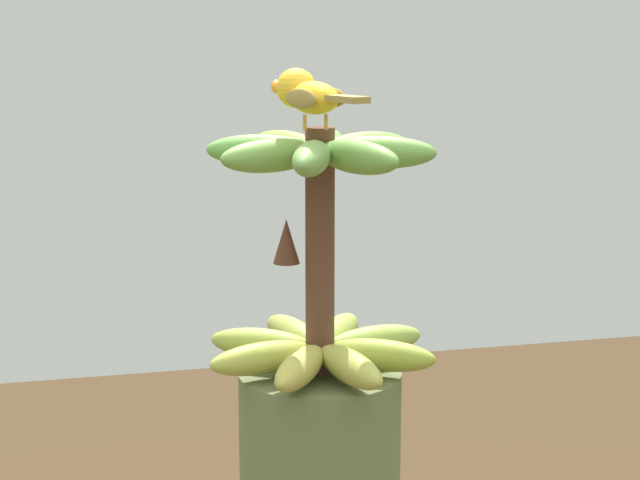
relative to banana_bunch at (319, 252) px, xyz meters
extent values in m
cylinder|color=#4C2D1E|center=(0.00, 0.00, 0.00)|extent=(0.04, 0.04, 0.33)
ellipsoid|color=#94A63D|center=(0.07, -0.04, -0.13)|extent=(0.15, 0.12, 0.04)
ellipsoid|color=#9CA43B|center=(0.08, 0.02, -0.13)|extent=(0.16, 0.08, 0.04)
ellipsoid|color=#9E973D|center=(0.04, 0.07, -0.13)|extent=(0.12, 0.15, 0.04)
ellipsoid|color=#98993D|center=(-0.02, 0.08, -0.13)|extent=(0.08, 0.16, 0.04)
ellipsoid|color=olive|center=(-0.07, 0.04, -0.13)|extent=(0.15, 0.12, 0.04)
ellipsoid|color=#8AA540|center=(-0.08, -0.02, -0.13)|extent=(0.16, 0.08, 0.04)
ellipsoid|color=#8E9E40|center=(-0.04, -0.07, -0.13)|extent=(0.12, 0.15, 0.04)
ellipsoid|color=olive|center=(0.02, -0.08, -0.13)|extent=(0.08, 0.16, 0.04)
ellipsoid|color=#669143|center=(0.03, 0.07, 0.13)|extent=(0.09, 0.16, 0.04)
ellipsoid|color=#5E9139|center=(-0.03, 0.07, 0.13)|extent=(0.10, 0.16, 0.04)
ellipsoid|color=#60933D|center=(-0.07, 0.03, 0.13)|extent=(0.16, 0.09, 0.04)
ellipsoid|color=#629436|center=(-0.07, -0.03, 0.13)|extent=(0.16, 0.10, 0.04)
ellipsoid|color=olive|center=(-0.03, -0.07, 0.13)|extent=(0.09, 0.16, 0.04)
ellipsoid|color=olive|center=(0.03, -0.07, 0.13)|extent=(0.10, 0.16, 0.04)
ellipsoid|color=#5C993C|center=(0.07, -0.03, 0.13)|extent=(0.16, 0.09, 0.04)
ellipsoid|color=#67943E|center=(0.07, 0.03, 0.13)|extent=(0.16, 0.10, 0.04)
cone|color=#4C2D1E|center=(0.04, -0.02, 0.01)|extent=(0.04, 0.04, 0.06)
cylinder|color=#C68933|center=(0.00, 0.03, 0.18)|extent=(0.01, 0.01, 0.02)
cylinder|color=#C68933|center=(0.03, 0.04, 0.18)|extent=(0.00, 0.01, 0.02)
ellipsoid|color=gold|center=(0.02, 0.04, 0.21)|extent=(0.07, 0.10, 0.04)
ellipsoid|color=olive|center=(-0.01, 0.03, 0.21)|extent=(0.03, 0.06, 0.02)
ellipsoid|color=olive|center=(0.04, 0.05, 0.21)|extent=(0.03, 0.06, 0.02)
cube|color=olive|center=(-0.01, 0.10, 0.21)|extent=(0.05, 0.07, 0.01)
sphere|color=gold|center=(0.03, 0.00, 0.22)|extent=(0.05, 0.05, 0.05)
sphere|color=black|center=(0.05, 0.00, 0.22)|extent=(0.01, 0.01, 0.01)
cone|color=orange|center=(0.04, -0.03, 0.22)|extent=(0.03, 0.03, 0.02)
camera|label=1|loc=(0.32, 1.32, 0.29)|focal=58.73mm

